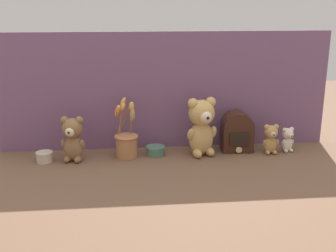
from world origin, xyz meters
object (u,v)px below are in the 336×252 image
flower_vase (126,141)px  vintage_radio (237,132)px  decorative_tin_tall (156,151)px  decorative_tin_short (44,157)px  teddy_bear_medium (73,138)px  teddy_bear_small (271,138)px  teddy_bear_tiny (288,139)px  teddy_bear_large (202,125)px

flower_vase → vintage_radio: flower_vase is taller
decorative_tin_tall → decorative_tin_short: decorative_tin_short is taller
teddy_bear_medium → teddy_bear_small: bearing=0.4°
teddy_bear_small → decorative_tin_short: bearing=-179.4°
teddy_bear_medium → decorative_tin_short: 0.17m
decorative_tin_tall → flower_vase: bearing=-175.8°
teddy_bear_tiny → teddy_bear_large: bearing=-179.4°
teddy_bear_tiny → decorative_tin_short: teddy_bear_tiny is taller
teddy_bear_large → decorative_tin_short: (-0.78, -0.03, -0.13)m
teddy_bear_large → teddy_bear_tiny: bearing=0.6°
decorative_tin_tall → teddy_bear_small: bearing=-3.3°
teddy_bear_medium → teddy_bear_large: bearing=2.0°
teddy_bear_small → teddy_bear_tiny: teddy_bear_small is taller
teddy_bear_medium → flower_vase: 0.26m
teddy_bear_medium → teddy_bear_tiny: bearing=1.4°
flower_vase → decorative_tin_tall: bearing=4.2°
teddy_bear_medium → teddy_bear_small: teddy_bear_medium is taller
teddy_bear_medium → flower_vase: bearing=6.4°
decorative_tin_tall → teddy_bear_tiny: bearing=-1.1°
teddy_bear_small → vintage_radio: 0.17m
teddy_bear_large → decorative_tin_tall: 0.27m
teddy_bear_large → teddy_bear_medium: size_ratio=1.33×
teddy_bear_large → vintage_radio: bearing=13.1°
teddy_bear_tiny → teddy_bear_small: bearing=-168.1°
teddy_bear_tiny → decorative_tin_tall: size_ratio=1.34×
teddy_bear_large → decorative_tin_short: teddy_bear_large is taller
teddy_bear_small → flower_vase: size_ratio=0.53×
decorative_tin_short → teddy_bear_medium: bearing=2.3°
teddy_bear_tiny → decorative_tin_tall: (-0.69, 0.01, -0.04)m
teddy_bear_large → flower_vase: teddy_bear_large is taller
teddy_bear_small → flower_vase: flower_vase is taller
flower_vase → decorative_tin_tall: (0.15, 0.01, -0.06)m
flower_vase → decorative_tin_tall: size_ratio=3.01×
vintage_radio → decorative_tin_short: bearing=-175.7°
vintage_radio → teddy_bear_small: bearing=-21.0°
teddy_bear_large → flower_vase: 0.39m
flower_vase → decorative_tin_tall: 0.16m
teddy_bear_tiny → teddy_bear_medium: bearing=-178.6°
teddy_bear_small → decorative_tin_short: teddy_bear_small is taller
teddy_bear_small → decorative_tin_tall: (-0.59, 0.03, -0.06)m
teddy_bear_large → teddy_bear_tiny: 0.47m
flower_vase → vintage_radio: 0.58m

